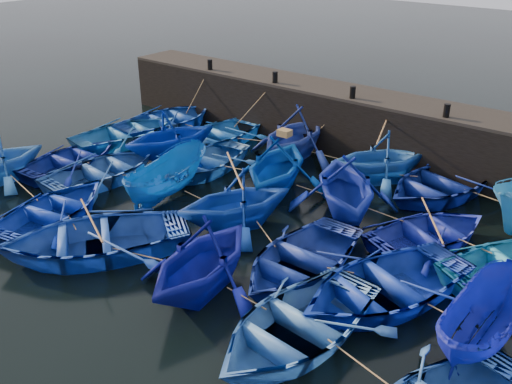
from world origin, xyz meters
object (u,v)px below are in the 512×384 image
Objects in this scene: boat_0 at (169,119)px; boat_13 at (72,159)px; wooden_crate at (285,133)px; boat_8 at (204,161)px.

boat_13 is at bearing 100.78° from boat_0.
wooden_crate reaches higher than boat_13.
wooden_crate is at bearing -159.54° from boat_13.
wooden_crate is (8.61, -2.36, 1.88)m from boat_0.
wooden_crate is (3.75, 0.34, 1.95)m from boat_8.
boat_13 is (-4.40, -3.14, -0.01)m from boat_8.
boat_0 is 5.57m from boat_8.
boat_8 reaches higher than boat_13.
boat_0 is at bearing -88.11° from boat_13.
boat_13 is (0.47, -5.84, -0.09)m from boat_0.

